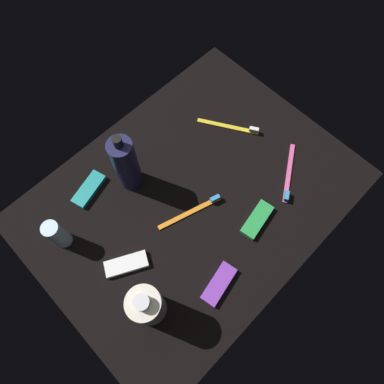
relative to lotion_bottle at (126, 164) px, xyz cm
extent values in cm
cube|color=black|center=(-8.19, 14.87, -10.03)|extent=(84.00, 64.00, 1.20)
cylinder|color=#1E1E48|center=(0.00, 0.00, -0.20)|extent=(6.12, 6.12, 18.46)
cylinder|color=black|center=(0.00, 0.00, 10.42)|extent=(2.20, 2.20, 2.80)
cylinder|color=silver|center=(18.59, 28.42, -1.50)|extent=(7.28, 7.28, 15.86)
cylinder|color=silver|center=(18.59, 28.42, 7.53)|extent=(3.20, 3.20, 2.20)
cylinder|color=silver|center=(23.05, 0.71, -4.15)|extent=(4.05, 4.05, 10.57)
cube|color=orange|center=(-4.46, 17.75, -8.98)|extent=(17.58, 6.36, 0.90)
cube|color=#338CCC|center=(-11.64, 19.92, -7.93)|extent=(2.81, 1.81, 1.20)
cube|color=#E55999|center=(-31.86, 28.58, -8.98)|extent=(15.88, 10.60, 0.90)
cube|color=#338CCC|center=(-25.51, 32.57, -7.93)|extent=(2.79, 2.32, 1.20)
cube|color=yellow|center=(-30.84, 6.71, -8.98)|extent=(10.31, 16.04, 0.90)
cube|color=white|center=(-34.70, 13.14, -7.93)|extent=(2.28, 2.79, 1.20)
cube|color=white|center=(15.95, 16.51, -8.68)|extent=(11.06, 8.39, 1.50)
cube|color=teal|center=(10.09, -5.66, -8.68)|extent=(11.10, 6.71, 1.50)
cube|color=green|center=(-15.31, 31.39, -8.68)|extent=(10.94, 5.75, 1.50)
cube|color=purple|center=(3.31, 35.61, -8.68)|extent=(10.98, 5.95, 1.50)
camera|label=1|loc=(15.95, 39.28, 75.82)|focal=32.35mm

